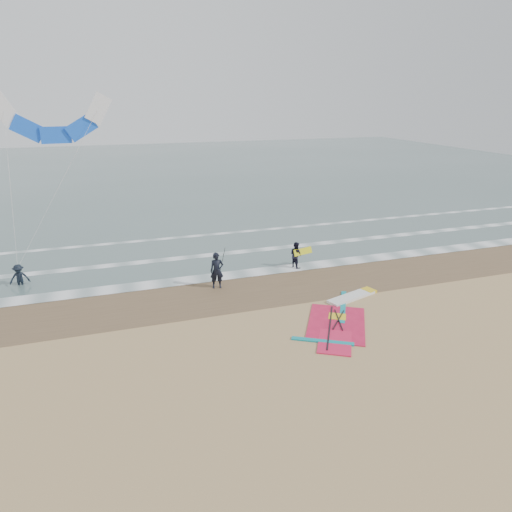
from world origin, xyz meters
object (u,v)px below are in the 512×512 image
object	(u,v)px
person_standing	(217,271)
person_walking	(296,255)
surf_kite	(54,122)
windsurf_rig	(342,316)
person_wading	(18,272)

from	to	relation	value
person_standing	person_walking	size ratio (longest dim) A/B	1.24
person_standing	person_walking	world-z (taller)	person_standing
surf_kite	windsurf_rig	bearing A→B (deg)	-45.77
surf_kite	person_wading	bearing A→B (deg)	-122.78
person_wading	windsurf_rig	bearing A→B (deg)	-35.61
person_walking	surf_kite	bearing A→B (deg)	43.33
windsurf_rig	person_wading	size ratio (longest dim) A/B	3.92
person_walking	person_wading	distance (m)	15.34
person_wading	surf_kite	size ratio (longest dim) A/B	0.17
windsurf_rig	surf_kite	size ratio (longest dim) A/B	0.68
person_standing	person_walking	bearing A→B (deg)	23.97
windsurf_rig	person_standing	world-z (taller)	person_standing
person_standing	person_walking	xyz separation A→B (m)	(5.17, 1.52, -0.19)
windsurf_rig	person_walking	xyz separation A→B (m)	(0.47, 6.65, 0.75)
person_standing	surf_kite	distance (m)	12.87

